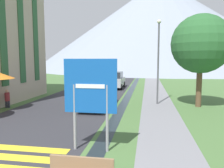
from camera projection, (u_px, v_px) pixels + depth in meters
ground_plane at (121, 89)px, 23.58m from camera, size 160.00×160.00×0.00m
road at (113, 80)px, 33.79m from camera, size 6.40×60.00×0.01m
footpath at (152, 81)px, 32.81m from camera, size 2.20×60.00×0.01m
drainage_channel at (136, 80)px, 33.19m from camera, size 0.60×60.00×0.00m
mountain_distant at (159, 25)px, 75.53m from camera, size 83.96×83.96×30.09m
road_sign at (90, 93)px, 7.35m from camera, size 1.82×0.11×3.17m
parked_car_near at (97, 94)px, 14.20m from camera, size 1.74×4.33×1.82m
parked_car_far at (115, 80)px, 24.22m from camera, size 1.85×4.52×1.82m
person_seated_far at (7, 98)px, 14.24m from camera, size 0.32×0.32×1.21m
streetlamp at (158, 55)px, 15.19m from camera, size 0.28×0.28×5.88m
tree_by_path at (201, 44)px, 14.21m from camera, size 3.85×3.85×6.08m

